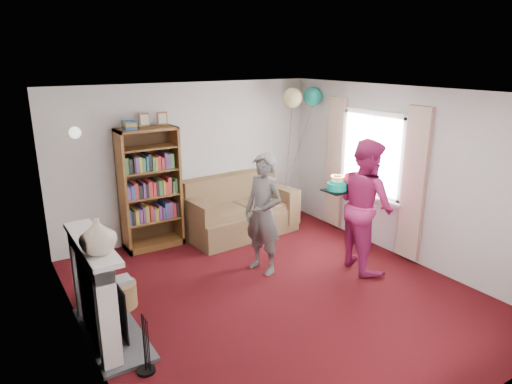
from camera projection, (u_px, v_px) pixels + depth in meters
ground at (275, 293)px, 5.80m from camera, size 5.00×5.00×0.00m
wall_back at (189, 160)px, 7.47m from camera, size 4.50×0.02×2.50m
wall_left at (79, 238)px, 4.28m from camera, size 0.02×5.00×2.50m
wall_right at (405, 174)px, 6.59m from camera, size 0.02×5.00×2.50m
ceiling at (278, 92)px, 5.08m from camera, size 4.50×5.00×0.01m
fireplace at (100, 295)px, 4.74m from camera, size 0.55×1.80×1.12m
window_bay at (371, 169)px, 7.06m from camera, size 0.14×2.02×2.20m
wall_sconce at (75, 133)px, 6.27m from camera, size 0.16×0.23×0.16m
bookcase at (149, 190)px, 7.00m from camera, size 0.89×0.42×2.09m
sofa at (238, 212)px, 7.71m from camera, size 1.81×0.96×0.96m
wicker_basket at (120, 294)px, 5.46m from camera, size 0.40×0.40×0.36m
person_striped at (263, 214)px, 6.18m from camera, size 0.55×0.70×1.67m
person_magenta at (365, 205)px, 6.28m from camera, size 0.87×1.02×1.84m
birthday_cake at (337, 187)px, 6.21m from camera, size 0.33×0.33×0.22m
balloons at (303, 97)px, 7.73m from camera, size 0.86×0.35×1.70m
mantel_vase at (98, 235)px, 4.22m from camera, size 0.44×0.44×0.35m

